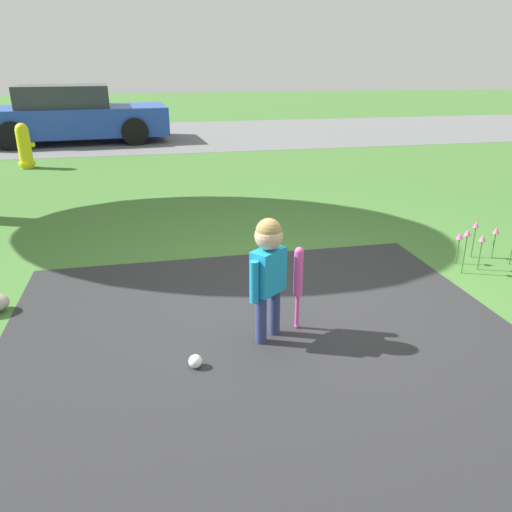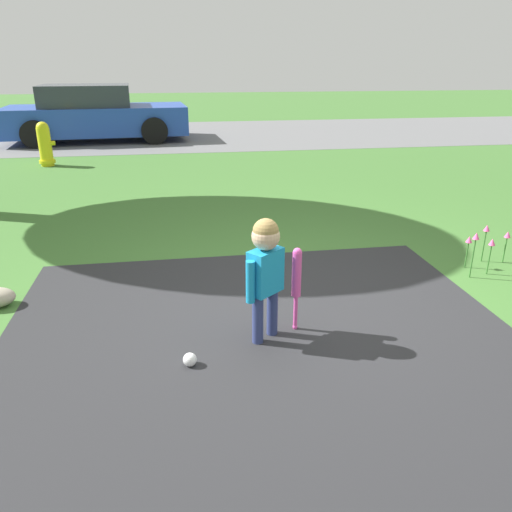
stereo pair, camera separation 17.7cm
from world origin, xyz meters
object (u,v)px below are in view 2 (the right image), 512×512
object	(u,v)px
child	(265,263)
baseball_bat	(297,278)
fire_hydrant	(45,144)
parked_car	(95,115)
sports_ball	(190,360)

from	to	relation	value
child	baseball_bat	world-z (taller)	child
baseball_bat	fire_hydrant	world-z (taller)	fire_hydrant
child	parked_car	bearing A→B (deg)	64.74
baseball_bat	parked_car	bearing A→B (deg)	105.04
baseball_bat	child	bearing A→B (deg)	-159.03
child	baseball_bat	xyz separation A→B (m)	(0.24, 0.09, -0.16)
baseball_bat	sports_ball	distance (m)	0.94
sports_ball	fire_hydrant	distance (m)	7.56
fire_hydrant	parked_car	bearing A→B (deg)	81.09
fire_hydrant	parked_car	xyz separation A→B (m)	(0.50, 3.21, 0.23)
sports_ball	fire_hydrant	size ratio (longest dim) A/B	0.11
baseball_bat	sports_ball	bearing A→B (deg)	-155.54
baseball_bat	fire_hydrant	distance (m)	7.51
child	baseball_bat	distance (m)	0.31
child	sports_ball	bearing A→B (deg)	167.08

